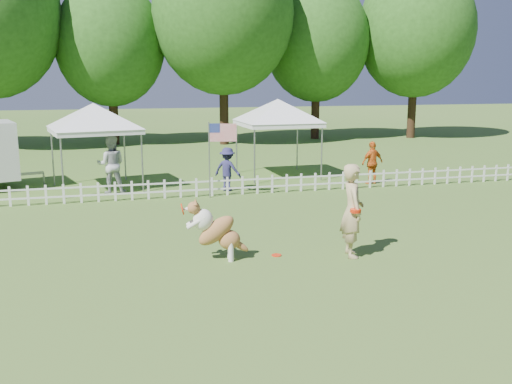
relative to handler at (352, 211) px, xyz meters
The scene contains 15 objects.
ground 1.80m from the handler, behind, with size 120.00×120.00×0.00m, color #34611E.
picket_fence 7.07m from the handler, 102.27° to the left, with size 22.00×0.08×0.60m, color silver, non-canonical shape.
handler is the anchor object (origin of this frame).
dog 2.85m from the handler, behind, with size 1.24×0.41×1.28m, color brown, non-canonical shape.
frisbee_on_turf 1.86m from the handler, 165.13° to the left, with size 0.21×0.21×0.02m, color red.
canopy_tent_left 10.56m from the handler, 120.15° to the left, with size 2.73×2.73×2.82m, color white, non-canonical shape.
canopy_tent_right 9.99m from the handler, 82.30° to the left, with size 2.77×2.77×2.87m, color white, non-canonical shape.
flag_pole 6.91m from the handler, 105.54° to the left, with size 0.91×0.10×2.38m, color gray, non-canonical shape.
spectator_a 9.49m from the handler, 120.52° to the left, with size 0.92×0.71×1.89m, color #A8AAAE.
spectator_b 7.70m from the handler, 98.06° to the left, with size 0.94×0.54×1.45m, color #272550.
spectator_c 8.63m from the handler, 61.25° to the left, with size 0.89×0.37×1.51m, color #D25B18.
tree_center_left 23.15m from the handler, 101.36° to the left, with size 6.00×6.00×9.80m, color #234D16, non-canonical shape.
tree_center_right 21.59m from the handler, 85.88° to the left, with size 7.60×7.60×12.60m, color #234D16, non-canonical shape.
tree_right 23.97m from the handler, 71.46° to the left, with size 6.20×6.20×10.40m, color #234D16, non-canonical shape.
tree_far_right 25.72m from the handler, 57.71° to the left, with size 7.00×7.00×11.40m, color #234D16, non-canonical shape.
Camera 1 is at (-3.39, -10.60, 3.73)m, focal length 40.00 mm.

